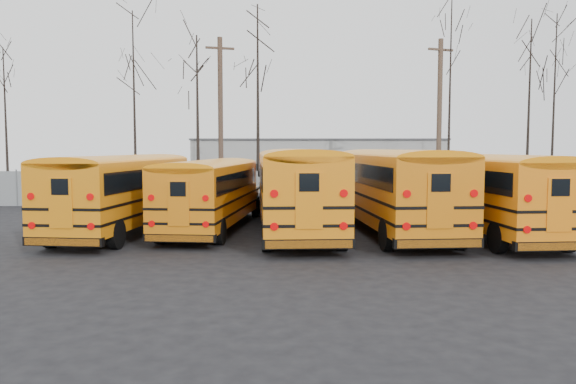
{
  "coord_description": "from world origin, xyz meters",
  "views": [
    {
      "loc": [
        -0.16,
        -19.77,
        3.32
      ],
      "look_at": [
        -0.39,
        2.11,
        1.6
      ],
      "focal_mm": 35.0,
      "sensor_mm": 36.0,
      "label": 1
    }
  ],
  "objects_px": {
    "bus_d": "(393,184)",
    "bus_e": "(485,187)",
    "bus_b": "(212,188)",
    "bus_c": "(296,183)",
    "utility_pole_left": "(221,117)",
    "utility_pole_right": "(439,117)",
    "bus_a": "(124,187)"
  },
  "relations": [
    {
      "from": "bus_a",
      "to": "utility_pole_right",
      "type": "relative_size",
      "value": 1.09
    },
    {
      "from": "bus_b",
      "to": "bus_e",
      "type": "height_order",
      "value": "bus_e"
    },
    {
      "from": "bus_d",
      "to": "utility_pole_right",
      "type": "xyz_separation_m",
      "value": [
        5.6,
        15.03,
        3.36
      ]
    },
    {
      "from": "bus_b",
      "to": "utility_pole_left",
      "type": "bearing_deg",
      "value": 100.78
    },
    {
      "from": "bus_a",
      "to": "bus_c",
      "type": "xyz_separation_m",
      "value": [
        6.7,
        -0.12,
        0.14
      ]
    },
    {
      "from": "bus_b",
      "to": "utility_pole_right",
      "type": "bearing_deg",
      "value": 53.47
    },
    {
      "from": "bus_e",
      "to": "utility_pole_right",
      "type": "height_order",
      "value": "utility_pole_right"
    },
    {
      "from": "bus_b",
      "to": "bus_d",
      "type": "bearing_deg",
      "value": 0.15
    },
    {
      "from": "bus_e",
      "to": "utility_pole_left",
      "type": "xyz_separation_m",
      "value": [
        -11.94,
        14.92,
        3.46
      ]
    },
    {
      "from": "bus_d",
      "to": "utility_pole_right",
      "type": "height_order",
      "value": "utility_pole_right"
    },
    {
      "from": "bus_b",
      "to": "bus_e",
      "type": "relative_size",
      "value": 0.92
    },
    {
      "from": "bus_a",
      "to": "utility_pole_left",
      "type": "height_order",
      "value": "utility_pole_left"
    },
    {
      "from": "bus_a",
      "to": "utility_pole_right",
      "type": "bearing_deg",
      "value": 48.56
    },
    {
      "from": "bus_a",
      "to": "bus_b",
      "type": "height_order",
      "value": "bus_a"
    },
    {
      "from": "bus_b",
      "to": "bus_c",
      "type": "relative_size",
      "value": 0.87
    },
    {
      "from": "bus_c",
      "to": "utility_pole_left",
      "type": "bearing_deg",
      "value": 104.22
    },
    {
      "from": "bus_c",
      "to": "utility_pole_right",
      "type": "bearing_deg",
      "value": 54.19
    },
    {
      "from": "utility_pole_left",
      "to": "bus_a",
      "type": "bearing_deg",
      "value": -114.6
    },
    {
      "from": "bus_c",
      "to": "utility_pole_left",
      "type": "distance_m",
      "value": 15.63
    },
    {
      "from": "utility_pole_right",
      "to": "utility_pole_left",
      "type": "bearing_deg",
      "value": 161.82
    },
    {
      "from": "bus_a",
      "to": "bus_e",
      "type": "relative_size",
      "value": 0.98
    },
    {
      "from": "bus_b",
      "to": "utility_pole_right",
      "type": "height_order",
      "value": "utility_pole_right"
    },
    {
      "from": "utility_pole_left",
      "to": "bus_e",
      "type": "bearing_deg",
      "value": -68.33
    },
    {
      "from": "bus_b",
      "to": "bus_c",
      "type": "distance_m",
      "value": 3.46
    },
    {
      "from": "bus_e",
      "to": "utility_pole_right",
      "type": "xyz_separation_m",
      "value": [
        2.22,
        15.58,
        3.46
      ]
    },
    {
      "from": "bus_b",
      "to": "utility_pole_left",
      "type": "height_order",
      "value": "utility_pole_left"
    },
    {
      "from": "bus_c",
      "to": "bus_d",
      "type": "relative_size",
      "value": 1.01
    },
    {
      "from": "utility_pole_right",
      "to": "bus_a",
      "type": "bearing_deg",
      "value": -157.78
    },
    {
      "from": "bus_b",
      "to": "bus_c",
      "type": "bearing_deg",
      "value": -7.15
    },
    {
      "from": "bus_a",
      "to": "utility_pole_left",
      "type": "distance_m",
      "value": 14.91
    },
    {
      "from": "bus_b",
      "to": "bus_e",
      "type": "xyz_separation_m",
      "value": [
        10.53,
        -1.15,
        0.14
      ]
    },
    {
      "from": "bus_d",
      "to": "bus_e",
      "type": "distance_m",
      "value": 3.42
    }
  ]
}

